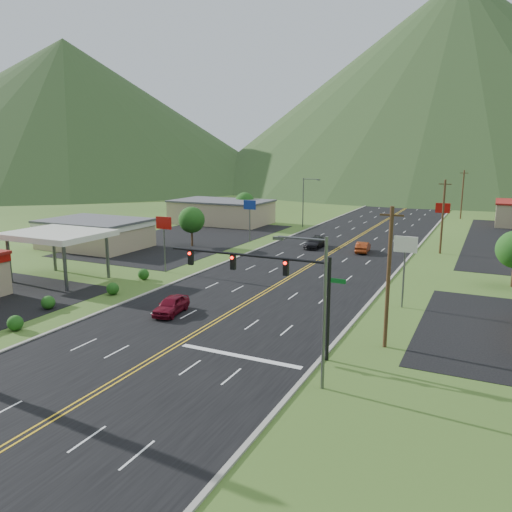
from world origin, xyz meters
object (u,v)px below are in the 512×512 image
at_px(streetlight_east, 319,303).
at_px(streetlight_west, 305,199).
at_px(car_red_far, 363,247).
at_px(car_red_near, 171,305).
at_px(car_dark_mid, 315,243).
at_px(gas_canopy, 57,236).
at_px(traffic_signal, 272,276).

xyz_separation_m(streetlight_east, streetlight_west, (-22.86, 60.00, 0.00)).
xyz_separation_m(streetlight_west, car_red_far, (15.51, -18.94, -4.44)).
relative_size(car_red_near, car_red_far, 0.99).
relative_size(streetlight_east, car_dark_mid, 1.75).
height_order(gas_canopy, car_dark_mid, gas_canopy).
relative_size(car_red_near, car_dark_mid, 0.86).
bearing_deg(gas_canopy, car_dark_mid, 57.36).
height_order(traffic_signal, car_dark_mid, traffic_signal).
bearing_deg(car_red_far, car_dark_mid, -8.45).
bearing_deg(car_red_far, gas_canopy, 42.61).
relative_size(streetlight_east, streetlight_west, 1.00).
height_order(streetlight_west, gas_canopy, streetlight_west).
bearing_deg(streetlight_east, car_red_far, 100.14).
bearing_deg(car_red_near, streetlight_east, -34.15).
height_order(streetlight_east, car_dark_mid, streetlight_east).
bearing_deg(streetlight_east, gas_canopy, 160.12).
distance_m(traffic_signal, streetlight_west, 58.88).
relative_size(gas_canopy, car_dark_mid, 1.94).
bearing_deg(streetlight_west, gas_canopy, -102.13).
relative_size(streetlight_east, car_red_near, 2.03).
distance_m(car_dark_mid, car_red_far, 7.02).
xyz_separation_m(streetlight_west, car_red_near, (7.24, -52.45, -4.43)).
distance_m(streetlight_west, car_dark_mid, 20.94).
relative_size(streetlight_east, car_red_far, 2.01).
height_order(traffic_signal, streetlight_west, streetlight_west).
bearing_deg(gas_canopy, traffic_signal, -15.70).
xyz_separation_m(streetlight_west, car_dark_mid, (8.50, -18.61, -4.43)).
relative_size(gas_canopy, car_red_near, 2.25).
relative_size(streetlight_east, gas_canopy, 0.90).
distance_m(gas_canopy, car_red_far, 39.10).
bearing_deg(car_red_near, traffic_signal, -26.38).
xyz_separation_m(streetlight_east, car_dark_mid, (-14.36, 41.39, -4.43)).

